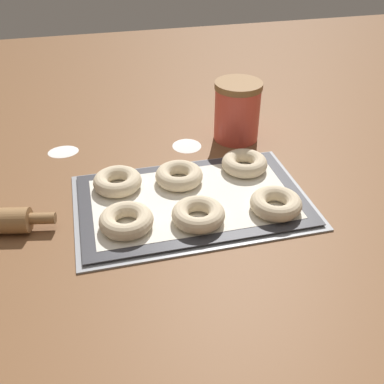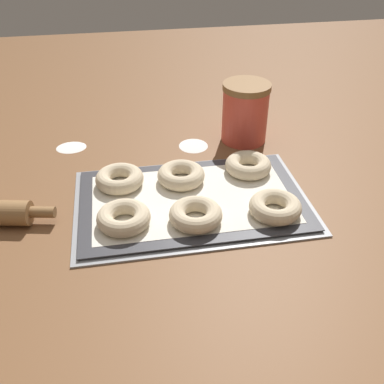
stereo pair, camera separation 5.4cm
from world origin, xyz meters
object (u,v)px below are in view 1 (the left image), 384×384
(baking_tray, at_px, (192,201))
(bagel_back_left, at_px, (117,181))
(bagel_front_center, at_px, (198,214))
(bagel_back_right, at_px, (244,163))
(bagel_front_right, at_px, (276,203))
(flour_canister, at_px, (237,111))
(bagel_front_left, at_px, (126,220))
(bagel_back_center, at_px, (181,175))

(baking_tray, bearing_deg, bagel_back_left, 152.03)
(bagel_front_center, relative_size, bagel_back_right, 1.00)
(baking_tray, xyz_separation_m, bagel_back_left, (-0.15, 0.08, 0.02))
(bagel_front_right, relative_size, flour_canister, 0.68)
(bagel_front_right, xyz_separation_m, bagel_back_right, (-0.01, 0.17, 0.00))
(flour_canister, bearing_deg, bagel_front_left, -135.81)
(bagel_front_center, distance_m, bagel_back_right, 0.23)
(bagel_front_left, bearing_deg, bagel_front_right, -3.36)
(bagel_front_left, distance_m, flour_canister, 0.47)
(bagel_back_center, bearing_deg, bagel_front_right, -42.52)
(bagel_back_left, xyz_separation_m, bagel_back_right, (0.30, 0.01, 0.00))
(bagel_back_center, bearing_deg, baking_tray, -83.75)
(bagel_front_center, bearing_deg, bagel_front_right, -1.02)
(bagel_back_center, height_order, bagel_back_right, same)
(bagel_front_right, xyz_separation_m, flour_canister, (0.03, 0.34, 0.05))
(baking_tray, relative_size, bagel_back_left, 4.67)
(baking_tray, distance_m, bagel_back_center, 0.07)
(bagel_back_center, bearing_deg, bagel_back_left, 176.23)
(baking_tray, relative_size, bagel_back_center, 4.67)
(bagel_back_center, height_order, flour_canister, flour_canister)
(bagel_back_left, height_order, bagel_back_right, same)
(bagel_front_right, relative_size, bagel_back_left, 1.00)
(bagel_back_center, bearing_deg, flour_canister, 44.60)
(baking_tray, distance_m, bagel_back_left, 0.17)
(bagel_front_right, bearing_deg, bagel_front_left, 176.64)
(flour_canister, bearing_deg, bagel_back_left, -151.60)
(baking_tray, height_order, bagel_back_left, bagel_back_left)
(baking_tray, xyz_separation_m, bagel_front_center, (-0.01, -0.08, 0.02))
(bagel_front_center, distance_m, bagel_back_left, 0.21)
(bagel_front_right, bearing_deg, bagel_back_right, 93.24)
(bagel_front_center, bearing_deg, bagel_back_center, 90.50)
(bagel_front_left, xyz_separation_m, bagel_front_right, (0.31, -0.02, 0.00))
(bagel_front_center, relative_size, bagel_front_right, 1.00)
(bagel_back_right, bearing_deg, bagel_front_center, -133.29)
(baking_tray, distance_m, bagel_back_right, 0.17)
(bagel_back_center, bearing_deg, bagel_front_left, -136.38)
(bagel_back_center, bearing_deg, bagel_back_right, 5.66)
(bagel_front_right, bearing_deg, bagel_back_center, 137.48)
(bagel_back_left, bearing_deg, flour_canister, 28.40)
(bagel_front_center, distance_m, bagel_back_center, 0.15)
(bagel_front_left, distance_m, bagel_back_center, 0.19)
(bagel_front_left, xyz_separation_m, flour_canister, (0.33, 0.33, 0.05))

